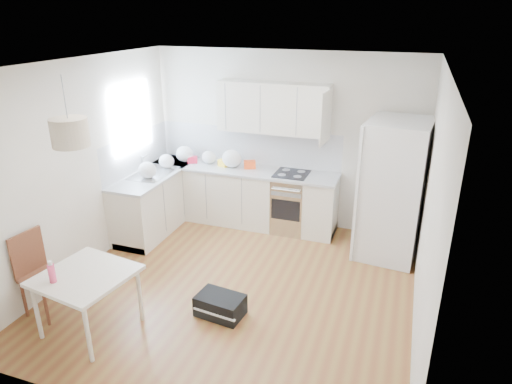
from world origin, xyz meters
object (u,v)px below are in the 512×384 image
Objects in this scene: refrigerator at (394,190)px; dining_table at (86,280)px; gym_bag at (220,305)px; dining_chair at (44,275)px.

dining_table is at bearing -129.67° from refrigerator.
refrigerator is at bearing 58.65° from gym_bag.
dining_table is 1.03× the size of dining_chair.
dining_chair is at bearing -178.82° from dining_table.
dining_chair is at bearing -136.33° from refrigerator.
dining_chair is 1.86× the size of gym_bag.
dining_chair reaches higher than gym_bag.
dining_table is 0.67m from dining_chair.
refrigerator is 1.97× the size of dining_chair.
dining_table is 1.90× the size of gym_bag.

